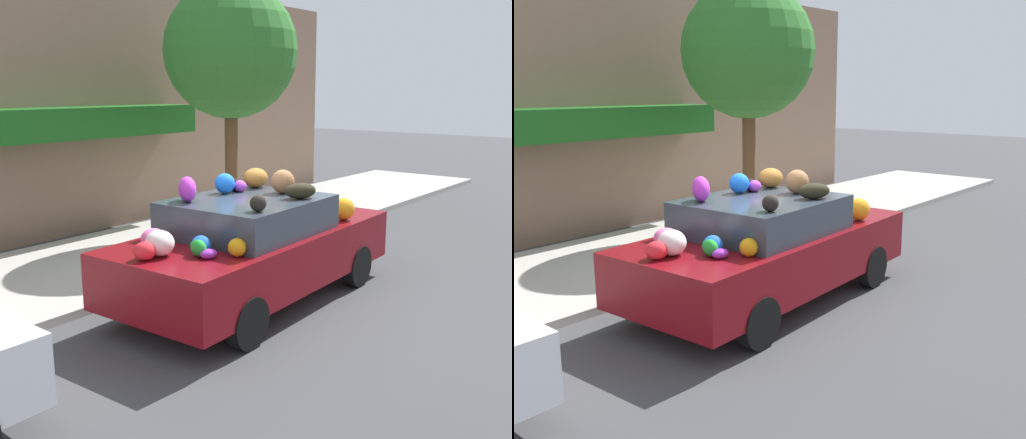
{
  "view_description": "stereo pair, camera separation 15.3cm",
  "coord_description": "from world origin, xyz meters",
  "views": [
    {
      "loc": [
        -5.97,
        -4.96,
        2.79
      ],
      "look_at": [
        0.0,
        -0.19,
        1.1
      ],
      "focal_mm": 42.0,
      "sensor_mm": 36.0,
      "label": 1
    },
    {
      "loc": [
        -5.88,
        -5.08,
        2.79
      ],
      "look_at": [
        0.0,
        -0.19,
        1.1
      ],
      "focal_mm": 42.0,
      "sensor_mm": 36.0,
      "label": 2
    }
  ],
  "objects": [
    {
      "name": "sidewalk_curb",
      "position": [
        0.0,
        2.7,
        0.06
      ],
      "size": [
        24.0,
        3.2,
        0.11
      ],
      "color": "#B2ADA3",
      "rests_on": "ground"
    },
    {
      "name": "fire_hydrant",
      "position": [
        0.62,
        1.65,
        0.46
      ],
      "size": [
        0.2,
        0.2,
        0.7
      ],
      "color": "gold",
      "rests_on": "sidewalk_curb"
    },
    {
      "name": "building_facade",
      "position": [
        0.07,
        4.9,
        2.43
      ],
      "size": [
        18.0,
        1.2,
        4.89
      ],
      "color": "#846651",
      "rests_on": "ground"
    },
    {
      "name": "street_tree",
      "position": [
        2.29,
        2.22,
        3.41
      ],
      "size": [
        2.38,
        2.38,
        4.51
      ],
      "color": "brown",
      "rests_on": "sidewalk_curb"
    },
    {
      "name": "ground_plane",
      "position": [
        0.0,
        0.0,
        0.0
      ],
      "size": [
        60.0,
        60.0,
        0.0
      ],
      "primitive_type": "plane",
      "color": "#424244"
    },
    {
      "name": "art_car",
      "position": [
        -0.04,
        -0.18,
        0.76
      ],
      "size": [
        4.31,
        2.0,
        1.73
      ],
      "rotation": [
        0.0,
        0.0,
        0.05
      ],
      "color": "maroon",
      "rests_on": "ground"
    }
  ]
}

